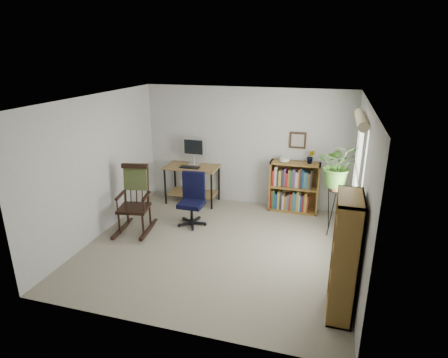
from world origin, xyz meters
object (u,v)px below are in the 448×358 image
(office_chair, at_px, (191,200))
(rocking_chair, at_px, (133,199))
(desk, at_px, (192,184))
(tall_bookshelf, at_px, (345,257))
(low_bookshelf, at_px, (294,187))

(office_chair, distance_m, rocking_chair, 1.03)
(desk, height_order, office_chair, office_chair)
(desk, height_order, tall_bookshelf, tall_bookshelf)
(rocking_chair, distance_m, tall_bookshelf, 3.72)
(tall_bookshelf, bearing_deg, rocking_chair, 160.23)
(rocking_chair, height_order, low_bookshelf, rocking_chair)
(office_chair, relative_size, tall_bookshelf, 0.64)
(rocking_chair, xyz_separation_m, low_bookshelf, (2.60, 1.68, -0.10))
(office_chair, height_order, tall_bookshelf, tall_bookshelf)
(rocking_chair, bearing_deg, desk, 60.88)
(office_chair, bearing_deg, desk, 104.38)
(desk, bearing_deg, tall_bookshelf, -43.30)
(rocking_chair, height_order, tall_bookshelf, tall_bookshelf)
(office_chair, height_order, rocking_chair, rocking_chair)
(low_bookshelf, height_order, tall_bookshelf, tall_bookshelf)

